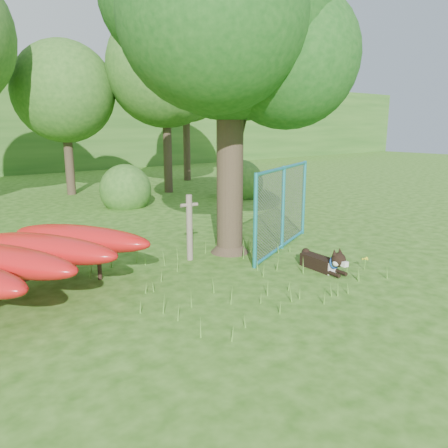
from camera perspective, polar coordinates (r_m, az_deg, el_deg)
ground at (r=7.56m, az=4.57°, el=-9.21°), size 80.00×80.00×0.00m
oak_tree at (r=9.77m, az=0.51°, el=24.74°), size 5.39×5.02×7.27m
wooden_post at (r=9.25m, az=-4.53°, el=-0.24°), size 0.39×0.15×1.41m
kayak_rack at (r=7.81m, az=-24.58°, el=-3.60°), size 4.20×3.78×1.02m
husky_dog at (r=8.86m, az=13.07°, el=-4.85°), size 0.37×1.22×0.54m
fence_section at (r=10.14m, az=7.70°, el=2.10°), size 3.05×1.43×3.22m
wildflower_clump at (r=9.16m, az=17.97°, el=-4.46°), size 0.12×0.13×0.26m
bg_tree_c at (r=19.20m, az=-20.18°, el=15.86°), size 4.00×4.00×6.12m
bg_tree_d at (r=18.98m, az=-7.68°, el=19.51°), size 4.80×4.80×7.50m
bg_tree_e at (r=23.12m, az=-5.05°, el=18.71°), size 4.60×4.60×7.55m
shrub_right at (r=17.53m, az=2.15°, el=3.50°), size 1.80×1.80×1.80m
shrub_mid at (r=15.90m, az=-12.64°, el=2.24°), size 1.80×1.80×1.80m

